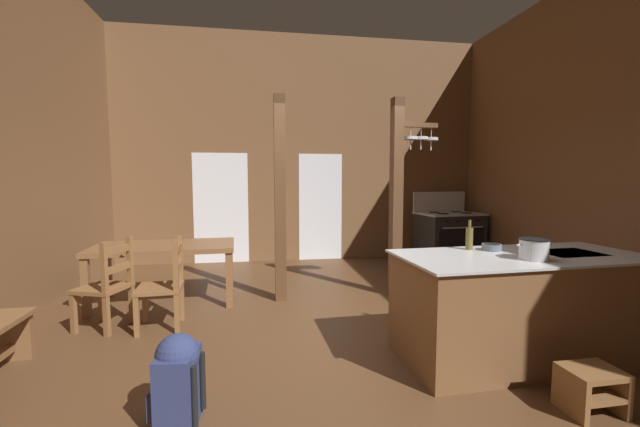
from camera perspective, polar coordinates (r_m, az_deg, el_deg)
ground_plane at (r=4.02m, az=4.09°, el=-18.60°), size 7.65×8.36×0.10m
wall_back at (r=7.50m, az=-2.65°, el=9.45°), size 7.65×0.14×4.27m
glazed_door_back_left at (r=7.40m, az=-14.48°, el=0.76°), size 1.00×0.01×2.05m
glazed_panel_back_right at (r=7.47m, az=0.07°, el=0.96°), size 0.84×0.01×2.05m
kitchen_island at (r=3.89m, az=27.63°, el=-12.05°), size 2.20×1.06×0.91m
stove_range at (r=7.72m, az=18.58°, el=-3.23°), size 1.23×0.93×1.32m
support_post_with_pot_rack at (r=5.20m, az=11.61°, el=3.34°), size 0.67×0.22×2.62m
support_post_center at (r=4.92m, az=-5.95°, el=2.10°), size 0.14×0.14×2.62m
step_stool at (r=3.36m, az=35.28°, el=-20.22°), size 0.36×0.29×0.30m
dining_table at (r=5.27m, az=-21.99°, el=-5.25°), size 1.75×1.00×0.74m
ladderback_chair_near_window at (r=4.64m, az=-29.03°, el=-9.41°), size 0.56×0.56×0.95m
ladderback_chair_by_post at (r=4.40m, az=-22.00°, el=-9.91°), size 0.47×0.47×0.95m
backpack at (r=2.79m, az=-20.34°, el=-21.85°), size 0.33×0.34×0.60m
stockpot_on_counter at (r=3.58m, az=29.16°, el=-4.64°), size 0.30×0.23×0.17m
mixing_bowl_on_counter at (r=3.87m, az=24.11°, el=-4.59°), size 0.17×0.17×0.06m
bottle_tall_on_counter at (r=3.82m, az=21.27°, el=-3.39°), size 0.06×0.06×0.28m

